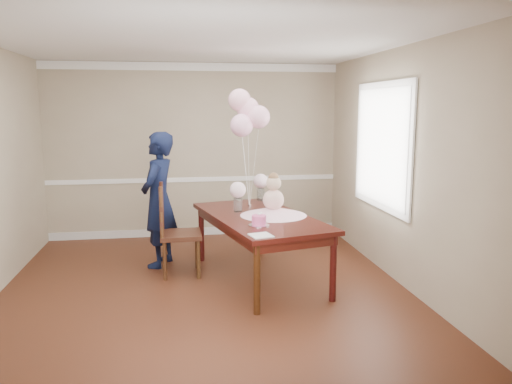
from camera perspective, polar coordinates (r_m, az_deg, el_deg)
name	(u,v)px	position (r m, az deg, el deg)	size (l,w,h in m)	color
floor	(205,291)	(5.70, -5.84, -11.15)	(4.50, 5.00, 0.00)	#38180E
ceiling	(201,40)	(5.38, -6.35, 16.85)	(4.50, 5.00, 0.02)	silver
wall_back	(195,151)	(7.86, -7.03, 4.68)	(4.50, 0.02, 2.70)	gray
wall_front	(225,224)	(2.92, -3.56, -3.64)	(4.50, 0.02, 2.70)	gray
wall_right	(401,167)	(5.93, 16.21, 2.77)	(0.02, 5.00, 2.70)	gray
chair_rail_trim	(195,180)	(7.90, -6.96, 1.42)	(4.50, 0.02, 0.07)	white
crown_molding	(193,67)	(7.85, -7.22, 14.03)	(4.50, 0.02, 0.12)	white
baseboard_trim	(196,231)	(8.06, -6.84, -4.50)	(4.50, 0.02, 0.12)	silver
window_frame	(382,146)	(6.35, 14.21, 5.11)	(0.02, 1.66, 1.56)	white
window_blinds	(381,146)	(6.35, 14.06, 5.11)	(0.01, 1.50, 1.40)	silver
dining_table_top	(260,218)	(5.85, 0.41, -2.94)	(1.03, 2.06, 0.05)	black
table_apron	(260,224)	(5.87, 0.41, -3.67)	(0.93, 1.95, 0.10)	black
table_leg_fl	(257,279)	(4.95, 0.12, -9.93)	(0.07, 0.07, 0.72)	black
table_leg_fr	(333,268)	(5.33, 8.80, -8.61)	(0.07, 0.07, 0.72)	black
table_leg_bl	(201,234)	(6.66, -6.25, -4.84)	(0.07, 0.07, 0.72)	black
table_leg_br	(261,228)	(6.95, 0.61, -4.18)	(0.07, 0.07, 0.72)	black
baby_skirt	(273,211)	(5.85, 2.00, -2.17)	(0.78, 0.78, 0.10)	#F5B4C9
baby_torso	(273,200)	(5.82, 2.01, -0.88)	(0.25, 0.25, 0.25)	pink
baby_head	(274,183)	(5.79, 2.02, 1.02)	(0.17, 0.17, 0.17)	beige
baby_hair	(274,178)	(5.78, 2.02, 1.62)	(0.12, 0.12, 0.12)	brown
cake_platter	(259,225)	(5.35, 0.34, -3.81)	(0.23, 0.23, 0.01)	#B9B9BD
birthday_cake	(259,220)	(5.34, 0.34, -3.23)	(0.15, 0.15, 0.10)	#E2478E
cake_flower_a	(259,214)	(5.32, 0.34, -2.53)	(0.03, 0.03, 0.03)	white
cake_flower_b	(261,213)	(5.35, 0.55, -2.46)	(0.03, 0.03, 0.03)	white
rose_vase_near	(238,205)	(6.05, -2.09, -1.48)	(0.10, 0.10, 0.16)	silver
roses_near	(238,190)	(6.02, -2.10, 0.26)	(0.20, 0.20, 0.20)	#FFD5DD
rose_vase_far	(261,194)	(6.77, 0.54, -0.28)	(0.10, 0.10, 0.16)	silver
roses_far	(261,181)	(6.74, 0.54, 1.27)	(0.20, 0.20, 0.20)	white
napkin	(261,235)	(4.92, 0.57, -4.99)	(0.21, 0.21, 0.01)	silver
balloon_weight	(250,205)	(6.39, -0.74, -1.53)	(0.04, 0.04, 0.02)	#B7B8BC
balloon_a	(242,125)	(6.24, -1.65, 7.62)	(0.29, 0.29, 0.29)	#FFB4D6
balloon_b	(259,117)	(6.26, 0.30, 8.57)	(0.29, 0.29, 0.29)	#FBB1CA
balloon_c	(248,109)	(6.37, -0.94, 9.52)	(0.29, 0.29, 0.29)	#FFB4CB
balloon_d	(240,100)	(6.36, -1.89, 10.44)	(0.29, 0.29, 0.29)	#FCB2C1
balloon_ribbon_a	(246,172)	(6.30, -1.18, 2.29)	(0.00, 0.00, 0.86)	white
balloon_ribbon_b	(254,168)	(6.31, -0.23, 2.78)	(0.00, 0.00, 0.97)	silver
balloon_ribbon_c	(249,163)	(6.36, -0.84, 3.30)	(0.00, 0.00, 1.07)	white
balloon_ribbon_d	(245,159)	(6.35, -1.31, 3.75)	(0.00, 0.00, 1.17)	white
dining_chair_seat	(181,235)	(6.14, -8.59, -4.86)	(0.48, 0.48, 0.06)	black
chair_leg_fl	(165,261)	(6.02, -10.39, -7.76)	(0.04, 0.04, 0.47)	#311A0D
chair_leg_fr	(199,259)	(6.02, -6.59, -7.65)	(0.04, 0.04, 0.47)	#361F0E
chair_leg_bl	(165,252)	(6.40, -10.36, -6.71)	(0.04, 0.04, 0.47)	black
chair_leg_br	(197,250)	(6.40, -6.79, -6.60)	(0.04, 0.04, 0.47)	#371C0F
chair_back_post_l	(161,213)	(5.87, -10.77, -2.38)	(0.04, 0.04, 0.62)	#3C2010
chair_back_post_r	(162,206)	(6.26, -10.72, -1.63)	(0.04, 0.04, 0.62)	black
chair_slat_low	(162,220)	(6.09, -10.71, -3.21)	(0.03, 0.44, 0.06)	#3A160F
chair_slat_mid	(161,206)	(6.06, -10.76, -1.59)	(0.03, 0.44, 0.06)	black
chair_slat_top	(161,192)	(6.03, -10.81, 0.05)	(0.03, 0.44, 0.06)	#3D2210
woman	(159,200)	(6.46, -11.06, -0.88)	(0.63, 0.42, 1.72)	black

